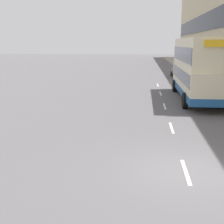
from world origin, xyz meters
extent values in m
plane|color=#5B595B|center=(0.00, 0.00, 0.00)|extent=(220.00, 220.00, 0.00)
cube|color=gray|center=(6.50, 38.50, 0.07)|extent=(5.00, 93.00, 0.14)
cube|color=black|center=(8.96, 38.50, 7.55)|extent=(0.12, 89.28, 3.02)
cube|color=silver|center=(0.00, -0.05, 0.01)|extent=(0.12, 2.00, 0.01)
cube|color=silver|center=(0.00, 5.20, 0.01)|extent=(0.12, 2.00, 0.01)
cube|color=silver|center=(0.00, 10.46, 0.01)|extent=(0.12, 2.00, 0.01)
cube|color=silver|center=(0.00, 15.71, 0.01)|extent=(0.12, 2.00, 0.01)
cube|color=silver|center=(0.00, 20.97, 0.01)|extent=(0.12, 2.00, 0.01)
cube|color=beige|center=(2.48, 13.18, 1.43)|extent=(2.55, 10.58, 1.85)
cube|color=beige|center=(2.48, 13.18, 3.33)|extent=(2.50, 10.26, 1.95)
cube|color=#1E518C|center=(2.48, 13.18, 0.72)|extent=(2.58, 10.63, 0.45)
cube|color=#2D3847|center=(2.48, 13.18, 1.79)|extent=(2.58, 9.94, 0.81)
cube|color=#2D3847|center=(2.48, 13.18, 3.23)|extent=(2.55, 9.94, 0.94)
cube|color=yellow|center=(2.48, 7.91, 3.95)|extent=(1.40, 0.08, 0.36)
cylinder|color=black|center=(1.20, 16.78, 0.50)|extent=(0.30, 1.00, 1.00)
cylinder|color=black|center=(3.75, 16.78, 0.50)|extent=(0.30, 1.00, 1.00)
cylinder|color=black|center=(1.20, 9.90, 0.50)|extent=(0.30, 1.00, 1.00)
cube|color=#4C5156|center=(2.98, 28.88, 0.69)|extent=(1.80, 3.96, 0.78)
cube|color=#2D3847|center=(2.98, 28.68, 1.40)|extent=(1.59, 1.90, 0.64)
cylinder|color=black|center=(2.08, 30.11, 0.30)|extent=(0.20, 0.60, 0.60)
cylinder|color=black|center=(3.88, 30.11, 0.30)|extent=(0.20, 0.60, 0.60)
cylinder|color=black|center=(2.08, 27.65, 0.30)|extent=(0.20, 0.60, 0.60)
cylinder|color=black|center=(3.88, 27.65, 0.30)|extent=(0.20, 0.60, 0.60)
camera|label=1|loc=(-1.38, -9.39, 3.94)|focal=50.00mm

